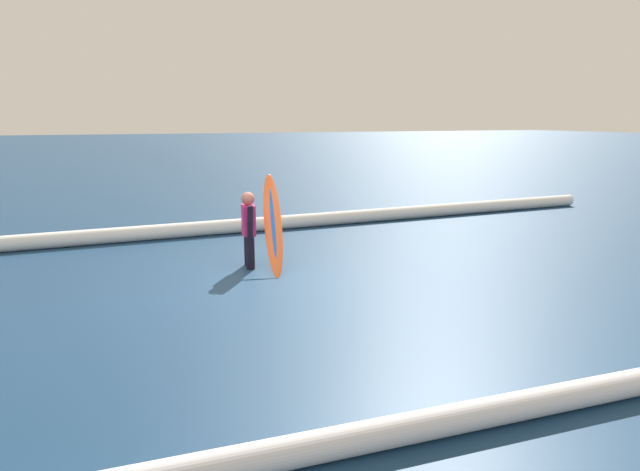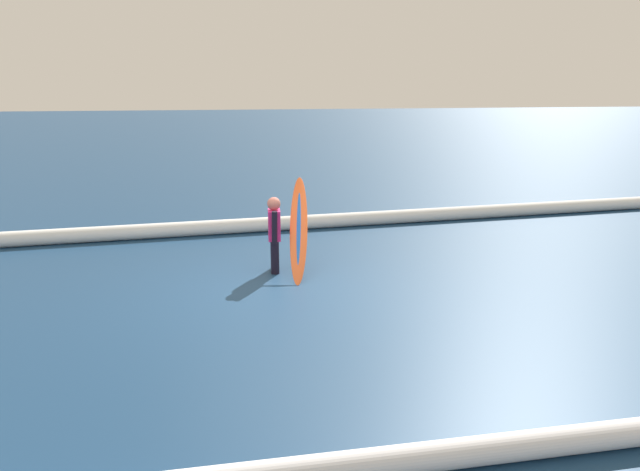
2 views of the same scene
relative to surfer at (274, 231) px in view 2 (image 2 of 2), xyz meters
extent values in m
plane|color=navy|center=(0.26, 0.92, -0.70)|extent=(170.50, 170.50, 0.00)
cylinder|color=black|center=(-0.02, -0.14, -0.43)|extent=(0.14, 0.14, 0.55)
cylinder|color=black|center=(0.02, 0.14, -0.43)|extent=(0.14, 0.14, 0.55)
cube|color=#D82672|center=(0.00, 0.00, 0.10)|extent=(0.25, 0.37, 0.50)
sphere|color=#C16D5E|center=(0.00, 0.00, 0.46)|extent=(0.22, 0.22, 0.22)
cylinder|color=black|center=(-0.03, -0.21, 0.10)|extent=(0.09, 0.14, 0.56)
cylinder|color=black|center=(0.03, 0.21, 0.10)|extent=(0.09, 0.15, 0.56)
ellipsoid|color=#E55926|center=(-0.40, 0.06, 0.04)|extent=(0.67, 1.66, 1.50)
ellipsoid|color=blue|center=(-0.40, 0.06, 0.04)|extent=(0.41, 1.30, 1.21)
cylinder|color=white|center=(0.28, -2.86, -0.55)|extent=(21.12, 0.69, 0.31)
camera|label=1|loc=(2.38, 8.84, 1.75)|focal=31.34mm
camera|label=2|loc=(1.51, 9.31, 2.27)|focal=32.69mm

